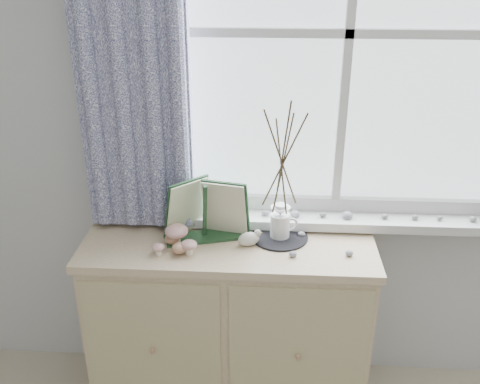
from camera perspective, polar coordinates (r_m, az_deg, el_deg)
The scene contains 8 objects.
sideboard at distance 2.44m, azimuth -1.14°, elevation -14.02°, with size 1.20×0.45×0.85m.
botanical_book at distance 2.14m, azimuth -3.83°, elevation -2.19°, with size 0.39×0.13×0.27m, color #1F4224, non-canonical shape.
toadstool_cluster at distance 2.15m, azimuth -6.70°, elevation -4.76°, with size 0.18×0.15×0.09m.
wooden_eggs at distance 2.15m, azimuth -6.90°, elevation -5.47°, with size 0.10×0.11×0.07m.
songbird_figurine at distance 2.16m, azimuth 0.95°, elevation -4.95°, with size 0.12×0.06×0.06m, color beige, non-canonical shape.
crocheted_doily at distance 2.23m, azimuth 4.24°, elevation -4.77°, with size 0.24×0.24×0.01m, color black.
twig_pitcher at distance 2.08m, azimuth 4.54°, elevation 3.62°, with size 0.28×0.28×0.62m.
sideboard_pebbles at distance 2.16m, azimuth 7.93°, elevation -5.83°, with size 0.25×0.19×0.02m.
Camera 1 is at (0.01, -0.14, 1.96)m, focal length 40.00 mm.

